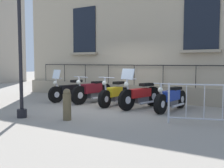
{
  "coord_description": "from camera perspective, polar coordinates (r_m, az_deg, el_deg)",
  "views": [
    {
      "loc": [
        8.04,
        5.09,
        1.59
      ],
      "look_at": [
        -0.27,
        0.0,
        0.8
      ],
      "focal_mm": 43.65,
      "sensor_mm": 36.0,
      "label": 1
    }
  ],
  "objects": [
    {
      "name": "ground_plane",
      "position": [
        9.65,
        -0.83,
        -4.85
      ],
      "size": [
        60.0,
        60.0,
        0.0
      ],
      "primitive_type": "plane",
      "color": "gray"
    },
    {
      "name": "building_facade",
      "position": [
        11.91,
        5.69,
        16.95
      ],
      "size": [
        0.82,
        12.0,
        8.48
      ],
      "color": "tan",
      "rests_on": "ground_plane"
    },
    {
      "name": "motorcycle_black",
      "position": [
        11.2,
        -8.77,
        -1.42
      ],
      "size": [
        2.02,
        0.71,
        1.29
      ],
      "color": "black",
      "rests_on": "ground_plane"
    },
    {
      "name": "motorcycle_maroon",
      "position": [
        10.69,
        -4.15,
        -1.54
      ],
      "size": [
        2.12,
        0.77,
        1.05
      ],
      "color": "black",
      "rests_on": "ground_plane"
    },
    {
      "name": "motorcycle_yellow",
      "position": [
        9.93,
        0.55,
        -2.24
      ],
      "size": [
        1.91,
        0.66,
        1.07
      ],
      "color": "black",
      "rests_on": "ground_plane"
    },
    {
      "name": "motorcycle_red",
      "position": [
        9.4,
        5.89,
        -2.37
      ],
      "size": [
        2.04,
        0.81,
        1.37
      ],
      "color": "black",
      "rests_on": "ground_plane"
    },
    {
      "name": "motorcycle_blue",
      "position": [
        9.07,
        12.26,
        -3.06
      ],
      "size": [
        2.03,
        0.64,
        0.94
      ],
      "color": "black",
      "rests_on": "ground_plane"
    },
    {
      "name": "lamppost",
      "position": [
        8.13,
        -18.7,
        8.03
      ],
      "size": [
        0.31,
        0.31,
        3.88
      ],
      "color": "black",
      "rests_on": "ground_plane"
    },
    {
      "name": "crowd_barrier",
      "position": [
        7.27,
        20.49,
        -3.77
      ],
      "size": [
        0.72,
        2.14,
        1.05
      ],
      "color": "#B7B7BF",
      "rests_on": "ground_plane"
    },
    {
      "name": "bollard",
      "position": [
        7.55,
        -9.41,
        -4.23
      ],
      "size": [
        0.23,
        0.23,
        0.87
      ],
      "color": "brown",
      "rests_on": "ground_plane"
    }
  ]
}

